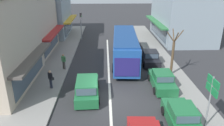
% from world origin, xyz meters
% --- Properties ---
extents(ground_plane, '(140.00, 140.00, 0.00)m').
position_xyz_m(ground_plane, '(0.00, 0.00, 0.00)').
color(ground_plane, '#2D2D30').
extents(lane_centre_line, '(0.20, 28.00, 0.01)m').
position_xyz_m(lane_centre_line, '(0.00, 4.00, 0.00)').
color(lane_centre_line, silver).
rests_on(lane_centre_line, ground).
extents(sidewalk_left, '(5.20, 44.00, 0.14)m').
position_xyz_m(sidewalk_left, '(-6.80, 6.00, 0.07)').
color(sidewalk_left, gray).
rests_on(sidewalk_left, ground).
extents(kerb_right, '(2.80, 44.00, 0.12)m').
position_xyz_m(kerb_right, '(6.20, 6.00, 0.06)').
color(kerb_right, gray).
rests_on(kerb_right, ground).
extents(shopfront_mid_block, '(7.17, 9.13, 7.13)m').
position_xyz_m(shopfront_mid_block, '(-10.18, 11.86, 3.56)').
color(shopfront_mid_block, '#B2A38E').
rests_on(shopfront_mid_block, ground).
extents(shopfront_far_end, '(8.56, 8.88, 7.35)m').
position_xyz_m(shopfront_far_end, '(-10.18, 21.23, 3.67)').
color(shopfront_far_end, '#84939E').
rests_on(shopfront_far_end, ground).
extents(building_right_far, '(8.08, 12.06, 9.60)m').
position_xyz_m(building_right_far, '(11.48, 18.40, 4.79)').
color(building_right_far, '#84939E').
rests_on(building_right_far, ground).
extents(city_bus, '(3.15, 10.97, 3.23)m').
position_xyz_m(city_bus, '(1.88, 8.30, 1.88)').
color(city_bus, '#1E4C99').
rests_on(city_bus, ground).
extents(wagon_adjacent_lane_lead, '(2.07, 4.57, 1.58)m').
position_xyz_m(wagon_adjacent_lane_lead, '(-1.82, 0.59, 0.75)').
color(wagon_adjacent_lane_lead, '#1E6638').
rests_on(wagon_adjacent_lane_lead, ground).
extents(parked_sedan_kerb_front, '(1.94, 4.22, 1.47)m').
position_xyz_m(parked_sedan_kerb_front, '(4.52, -3.42, 0.66)').
color(parked_sedan_kerb_front, '#1E6638').
rests_on(parked_sedan_kerb_front, ground).
extents(parked_sedan_kerb_second, '(1.93, 4.22, 1.47)m').
position_xyz_m(parked_sedan_kerb_second, '(4.59, 2.02, 0.66)').
color(parked_sedan_kerb_second, '#1E6638').
rests_on(parked_sedan_kerb_second, ground).
extents(parked_sedan_kerb_third, '(2.00, 4.25, 1.47)m').
position_xyz_m(parked_sedan_kerb_third, '(4.68, 7.82, 0.66)').
color(parked_sedan_kerb_third, black).
rests_on(parked_sedan_kerb_third, ground).
extents(traffic_light_downstreet, '(0.32, 0.24, 4.20)m').
position_xyz_m(traffic_light_downstreet, '(-3.96, 18.12, 2.85)').
color(traffic_light_downstreet, gray).
rests_on(traffic_light_downstreet, ground).
extents(directional_road_sign, '(0.10, 1.40, 3.60)m').
position_xyz_m(directional_road_sign, '(6.00, -3.67, 2.70)').
color(directional_road_sign, gray).
rests_on(directional_road_sign, ground).
extents(street_tree_right, '(1.55, 1.72, 4.55)m').
position_xyz_m(street_tree_right, '(6.14, 4.53, 2.17)').
color(street_tree_right, brown).
rests_on(street_tree_right, ground).
extents(pedestrian_with_handbag_near, '(0.57, 0.54, 1.63)m').
position_xyz_m(pedestrian_with_handbag_near, '(-5.02, 1.92, 1.07)').
color(pedestrian_with_handbag_near, '#232838').
rests_on(pedestrian_with_handbag_near, sidewalk_left).
extents(pedestrian_browsing_midblock, '(0.50, 0.38, 1.63)m').
position_xyz_m(pedestrian_browsing_midblock, '(-4.64, 6.12, 1.07)').
color(pedestrian_browsing_midblock, '#4C4742').
rests_on(pedestrian_browsing_midblock, sidewalk_left).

